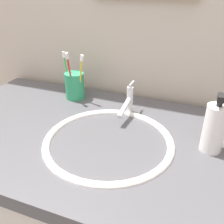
{
  "coord_description": "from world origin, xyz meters",
  "views": [
    {
      "loc": [
        0.26,
        -0.64,
        1.36
      ],
      "look_at": [
        0.01,
        -0.0,
        0.99
      ],
      "focal_mm": 40.75,
      "sensor_mm": 36.0,
      "label": 1
    }
  ],
  "objects_px": {
    "toothbrush_cup": "(75,86)",
    "soap_dispenser": "(214,128)",
    "toothbrush_red": "(70,74)",
    "toothbrush_green": "(67,71)",
    "toothbrush_yellow": "(81,75)",
    "faucet": "(128,102)"
  },
  "relations": [
    {
      "from": "faucet",
      "to": "toothbrush_red",
      "type": "height_order",
      "value": "toothbrush_red"
    },
    {
      "from": "toothbrush_green",
      "to": "soap_dispenser",
      "type": "distance_m",
      "value": 0.62
    },
    {
      "from": "toothbrush_yellow",
      "to": "soap_dispenser",
      "type": "bearing_deg",
      "value": -17.99
    },
    {
      "from": "toothbrush_cup",
      "to": "soap_dispenser",
      "type": "bearing_deg",
      "value": -18.38
    },
    {
      "from": "toothbrush_cup",
      "to": "toothbrush_yellow",
      "type": "relative_size",
      "value": 0.57
    },
    {
      "from": "toothbrush_green",
      "to": "toothbrush_cup",
      "type": "bearing_deg",
      "value": -8.72
    },
    {
      "from": "toothbrush_red",
      "to": "toothbrush_yellow",
      "type": "height_order",
      "value": "toothbrush_red"
    },
    {
      "from": "toothbrush_red",
      "to": "toothbrush_yellow",
      "type": "distance_m",
      "value": 0.04
    },
    {
      "from": "faucet",
      "to": "toothbrush_cup",
      "type": "distance_m",
      "value": 0.26
    },
    {
      "from": "faucet",
      "to": "toothbrush_red",
      "type": "relative_size",
      "value": 0.79
    },
    {
      "from": "toothbrush_cup",
      "to": "soap_dispenser",
      "type": "xyz_separation_m",
      "value": [
        0.55,
        -0.18,
        0.02
      ]
    },
    {
      "from": "soap_dispenser",
      "to": "toothbrush_red",
      "type": "bearing_deg",
      "value": 164.67
    },
    {
      "from": "toothbrush_yellow",
      "to": "soap_dispenser",
      "type": "xyz_separation_m",
      "value": [
        0.51,
        -0.17,
        -0.04
      ]
    },
    {
      "from": "soap_dispenser",
      "to": "toothbrush_cup",
      "type": "bearing_deg",
      "value": 161.62
    },
    {
      "from": "faucet",
      "to": "toothbrush_cup",
      "type": "bearing_deg",
      "value": 165.99
    },
    {
      "from": "toothbrush_cup",
      "to": "toothbrush_red",
      "type": "distance_m",
      "value": 0.07
    },
    {
      "from": "toothbrush_red",
      "to": "toothbrush_yellow",
      "type": "relative_size",
      "value": 1.04
    },
    {
      "from": "toothbrush_cup",
      "to": "toothbrush_yellow",
      "type": "bearing_deg",
      "value": -23.17
    },
    {
      "from": "toothbrush_yellow",
      "to": "toothbrush_green",
      "type": "distance_m",
      "value": 0.08
    },
    {
      "from": "faucet",
      "to": "toothbrush_red",
      "type": "bearing_deg",
      "value": 173.0
    },
    {
      "from": "toothbrush_red",
      "to": "toothbrush_green",
      "type": "height_order",
      "value": "toothbrush_red"
    },
    {
      "from": "toothbrush_yellow",
      "to": "toothbrush_red",
      "type": "bearing_deg",
      "value": -158.36
    }
  ]
}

